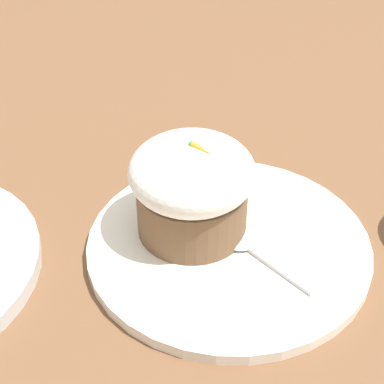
{
  "coord_description": "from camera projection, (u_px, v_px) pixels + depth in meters",
  "views": [
    {
      "loc": [
        0.25,
        -0.35,
        0.4
      ],
      "look_at": [
        -0.04,
        -0.01,
        0.05
      ],
      "focal_mm": 60.0,
      "sensor_mm": 36.0,
      "label": 1
    }
  ],
  "objects": [
    {
      "name": "ground_plane",
      "position": [
        228.0,
        250.0,
        0.59
      ],
      "size": [
        4.0,
        4.0,
        0.0
      ],
      "primitive_type": "plane",
      "color": "brown"
    },
    {
      "name": "dessert_plate",
      "position": [
        229.0,
        246.0,
        0.58
      ],
      "size": [
        0.26,
        0.26,
        0.01
      ],
      "color": "white",
      "rests_on": "ground_plane"
    },
    {
      "name": "carrot_cake",
      "position": [
        192.0,
        187.0,
        0.56
      ],
      "size": [
        0.11,
        0.11,
        0.1
      ],
      "color": "brown",
      "rests_on": "dessert_plate"
    },
    {
      "name": "spoon",
      "position": [
        246.0,
        242.0,
        0.57
      ],
      "size": [
        0.12,
        0.05,
        0.01
      ],
      "color": "#B7B7BC",
      "rests_on": "dessert_plate"
    }
  ]
}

